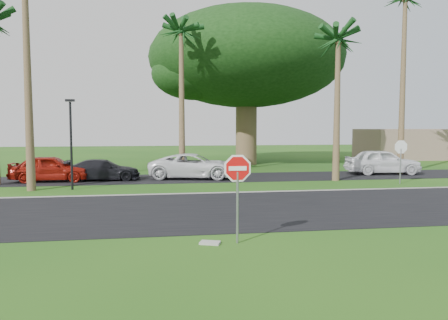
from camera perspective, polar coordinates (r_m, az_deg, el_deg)
name	(u,v)px	position (r m, az deg, el deg)	size (l,w,h in m)	color
ground	(207,221)	(15.24, -2.23, -7.93)	(120.00, 120.00, 0.00)	#194812
road	(201,210)	(17.18, -3.02, -6.49)	(120.00, 8.00, 0.02)	black
parking_strip	(184,178)	(27.53, -5.29, -2.39)	(120.00, 5.00, 0.02)	black
curb	(192,193)	(21.15, -4.16, -4.38)	(120.00, 0.12, 0.06)	gray
stop_sign_near	(237,180)	(12.08, 1.77, -2.63)	(1.05, 0.07, 2.62)	gray
stop_sign_far	(401,153)	(26.64, 22.09, 0.89)	(1.05, 0.07, 2.62)	gray
palm_center	(181,35)	(29.44, -5.61, 15.96)	(5.00, 5.00, 10.50)	brown
palm_right_near	(338,43)	(27.46, 14.71, 14.61)	(5.00, 5.00, 9.50)	brown
palm_right_far	(405,2)	(33.49, 22.60, 18.47)	(5.00, 5.00, 13.00)	brown
canopy_tree	(247,59)	(38.02, 2.96, 13.00)	(16.50, 16.50, 13.12)	brown
streetlight_right	(71,138)	(23.68, -19.35, 2.69)	(0.45, 0.25, 4.64)	black
building_far	(412,144)	(48.26, 23.29, 1.95)	(10.00, 6.00, 3.00)	gray
car_red	(51,169)	(27.65, -21.68, -1.05)	(1.84, 4.58, 1.56)	maroon
car_dark	(103,170)	(27.28, -15.47, -1.28)	(1.77, 4.34, 1.26)	black
car_minivan	(194,166)	(27.29, -3.95, -0.83)	(2.56, 5.56, 1.54)	white
car_pickup	(383,162)	(31.67, 20.00, -0.23)	(2.00, 4.98, 1.70)	white
utility_slab	(210,243)	(12.33, -1.84, -10.75)	(0.55, 0.35, 0.06)	#9A9992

